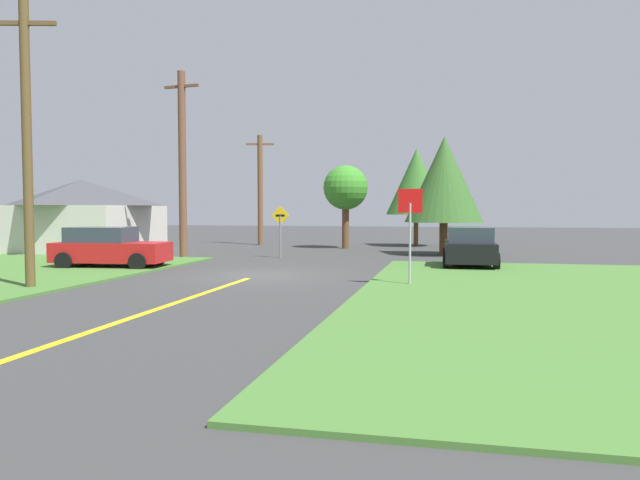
{
  "coord_description": "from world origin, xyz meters",
  "views": [
    {
      "loc": [
        6.65,
        -19.76,
        2.32
      ],
      "look_at": [
        1.32,
        4.15,
        1.05
      ],
      "focal_mm": 33.41,
      "sensor_mm": 36.0,
      "label": 1
    }
  ],
  "objects_px": {
    "utility_pole_near": "(27,141)",
    "direction_sign": "(280,226)",
    "oak_tree_right": "(346,188)",
    "pine_tree_center": "(416,182)",
    "utility_pole_mid": "(182,164)",
    "oak_tree_left": "(444,180)",
    "barn": "(82,215)",
    "parked_car_near_building": "(109,248)",
    "utility_pole_far": "(260,189)",
    "stop_sign": "(410,218)",
    "car_on_crossroad": "(470,247)"
  },
  "relations": [
    {
      "from": "utility_pole_near",
      "to": "direction_sign",
      "type": "xyz_separation_m",
      "value": [
        3.9,
        12.33,
        -2.72
      ]
    },
    {
      "from": "oak_tree_right",
      "to": "pine_tree_center",
      "type": "bearing_deg",
      "value": 38.7
    },
    {
      "from": "utility_pole_near",
      "to": "utility_pole_mid",
      "type": "xyz_separation_m",
      "value": [
        -0.47,
        11.0,
        0.18
      ]
    },
    {
      "from": "utility_pole_near",
      "to": "pine_tree_center",
      "type": "bearing_deg",
      "value": 67.04
    },
    {
      "from": "direction_sign",
      "to": "oak_tree_left",
      "type": "distance_m",
      "value": 8.65
    },
    {
      "from": "barn",
      "to": "utility_pole_mid",
      "type": "bearing_deg",
      "value": -24.57
    },
    {
      "from": "parked_car_near_building",
      "to": "utility_pole_near",
      "type": "distance_m",
      "value": 7.11
    },
    {
      "from": "utility_pole_far",
      "to": "pine_tree_center",
      "type": "distance_m",
      "value": 10.01
    },
    {
      "from": "utility_pole_near",
      "to": "utility_pole_mid",
      "type": "height_order",
      "value": "utility_pole_mid"
    },
    {
      "from": "parked_car_near_building",
      "to": "barn",
      "type": "xyz_separation_m",
      "value": [
        -6.98,
        8.48,
        1.17
      ]
    },
    {
      "from": "utility_pole_mid",
      "to": "direction_sign",
      "type": "distance_m",
      "value": 5.41
    },
    {
      "from": "utility_pole_mid",
      "to": "barn",
      "type": "bearing_deg",
      "value": 155.43
    },
    {
      "from": "utility_pole_far",
      "to": "direction_sign",
      "type": "bearing_deg",
      "value": -66.56
    },
    {
      "from": "utility_pole_far",
      "to": "oak_tree_left",
      "type": "bearing_deg",
      "value": -27.61
    },
    {
      "from": "stop_sign",
      "to": "utility_pole_far",
      "type": "bearing_deg",
      "value": -65.28
    },
    {
      "from": "stop_sign",
      "to": "utility_pole_mid",
      "type": "bearing_deg",
      "value": -40.87
    },
    {
      "from": "parked_car_near_building",
      "to": "barn",
      "type": "bearing_deg",
      "value": 123.92
    },
    {
      "from": "utility_pole_near",
      "to": "oak_tree_right",
      "type": "bearing_deg",
      "value": 73.74
    },
    {
      "from": "stop_sign",
      "to": "oak_tree_right",
      "type": "height_order",
      "value": "oak_tree_right"
    },
    {
      "from": "direction_sign",
      "to": "oak_tree_right",
      "type": "bearing_deg",
      "value": 75.93
    },
    {
      "from": "pine_tree_center",
      "to": "oak_tree_left",
      "type": "bearing_deg",
      "value": -75.55
    },
    {
      "from": "stop_sign",
      "to": "oak_tree_left",
      "type": "height_order",
      "value": "oak_tree_left"
    },
    {
      "from": "parked_car_near_building",
      "to": "stop_sign",
      "type": "bearing_deg",
      "value": -19.78
    },
    {
      "from": "utility_pole_mid",
      "to": "oak_tree_right",
      "type": "relative_size",
      "value": 1.78
    },
    {
      "from": "parked_car_near_building",
      "to": "utility_pole_mid",
      "type": "relative_size",
      "value": 0.52
    },
    {
      "from": "car_on_crossroad",
      "to": "utility_pole_near",
      "type": "distance_m",
      "value": 16.14
    },
    {
      "from": "stop_sign",
      "to": "parked_car_near_building",
      "type": "bearing_deg",
      "value": -19.57
    },
    {
      "from": "pine_tree_center",
      "to": "barn",
      "type": "height_order",
      "value": "pine_tree_center"
    },
    {
      "from": "utility_pole_far",
      "to": "oak_tree_right",
      "type": "bearing_deg",
      "value": -21.13
    },
    {
      "from": "parked_car_near_building",
      "to": "utility_pole_near",
      "type": "relative_size",
      "value": 0.55
    },
    {
      "from": "pine_tree_center",
      "to": "stop_sign",
      "type": "bearing_deg",
      "value": -87.11
    },
    {
      "from": "direction_sign",
      "to": "oak_tree_right",
      "type": "relative_size",
      "value": 0.5
    },
    {
      "from": "utility_pole_far",
      "to": "parked_car_near_building",
      "type": "bearing_deg",
      "value": -93.51
    },
    {
      "from": "stop_sign",
      "to": "direction_sign",
      "type": "bearing_deg",
      "value": -59.22
    },
    {
      "from": "parked_car_near_building",
      "to": "oak_tree_right",
      "type": "bearing_deg",
      "value": 57.18
    },
    {
      "from": "car_on_crossroad",
      "to": "oak_tree_left",
      "type": "relative_size",
      "value": 0.65
    },
    {
      "from": "utility_pole_near",
      "to": "direction_sign",
      "type": "distance_m",
      "value": 13.21
    },
    {
      "from": "parked_car_near_building",
      "to": "oak_tree_right",
      "type": "height_order",
      "value": "oak_tree_right"
    },
    {
      "from": "utility_pole_mid",
      "to": "oak_tree_left",
      "type": "bearing_deg",
      "value": 22.14
    },
    {
      "from": "barn",
      "to": "utility_pole_near",
      "type": "bearing_deg",
      "value": -60.45
    },
    {
      "from": "utility_pole_mid",
      "to": "direction_sign",
      "type": "relative_size",
      "value": 3.53
    },
    {
      "from": "parked_car_near_building",
      "to": "utility_pole_far",
      "type": "bearing_deg",
      "value": 80.96
    },
    {
      "from": "oak_tree_left",
      "to": "barn",
      "type": "distance_m",
      "value": 19.84
    },
    {
      "from": "parked_car_near_building",
      "to": "utility_pole_far",
      "type": "distance_m",
      "value": 16.21
    },
    {
      "from": "oak_tree_left",
      "to": "utility_pole_far",
      "type": "bearing_deg",
      "value": 152.39
    },
    {
      "from": "parked_car_near_building",
      "to": "utility_pole_near",
      "type": "xyz_separation_m",
      "value": [
        1.28,
        -6.08,
        3.45
      ]
    },
    {
      "from": "parked_car_near_building",
      "to": "oak_tree_right",
      "type": "xyz_separation_m",
      "value": [
        7.02,
        13.59,
        2.73
      ]
    },
    {
      "from": "oak_tree_right",
      "to": "barn",
      "type": "height_order",
      "value": "oak_tree_right"
    },
    {
      "from": "oak_tree_right",
      "to": "oak_tree_left",
      "type": "bearing_deg",
      "value": -33.7
    },
    {
      "from": "parked_car_near_building",
      "to": "utility_pole_mid",
      "type": "height_order",
      "value": "utility_pole_mid"
    }
  ]
}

